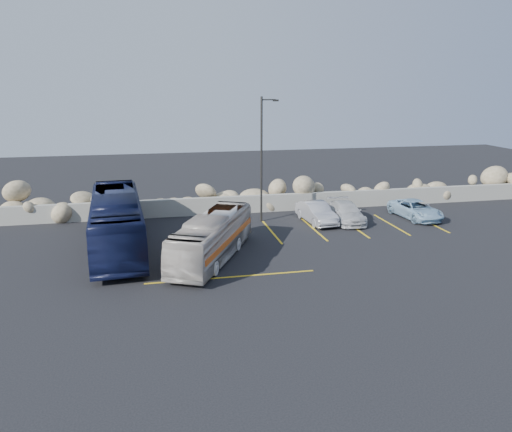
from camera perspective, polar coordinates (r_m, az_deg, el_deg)
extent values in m
plane|color=black|center=(23.47, -0.32, -6.98)|extent=(90.00, 90.00, 0.00)
cube|color=gray|center=(34.60, -4.34, 1.20)|extent=(60.00, 0.40, 1.20)
cube|color=gold|center=(29.71, -7.80, -2.37)|extent=(0.12, 5.00, 0.01)
cube|color=gold|center=(30.47, 1.81, -1.81)|extent=(0.12, 5.00, 0.01)
cube|color=gold|center=(31.20, 6.63, -1.50)|extent=(0.12, 5.00, 0.01)
cube|color=gold|center=(32.10, 11.04, -1.21)|extent=(0.12, 5.00, 0.01)
cube|color=gold|center=(33.18, 15.18, -0.94)|extent=(0.12, 5.00, 0.01)
cube|color=gold|center=(34.43, 19.04, -0.67)|extent=(0.12, 5.00, 0.01)
cube|color=gold|center=(23.48, -2.82, -6.97)|extent=(8.00, 0.12, 0.01)
cylinder|color=#2B2A26|center=(31.96, 0.62, 6.32)|extent=(0.14, 0.14, 8.00)
cylinder|color=#2B2A26|center=(31.72, 1.46, 13.15)|extent=(0.90, 0.08, 0.08)
cube|color=#2B2A26|center=(31.83, 2.26, 13.06)|extent=(0.35, 0.18, 0.12)
imported|color=beige|center=(25.55, -5.01, -2.45)|extent=(5.41, 8.29, 2.31)
imported|color=#0F1434|center=(27.97, -15.63, -0.65)|extent=(3.29, 11.09, 3.05)
imported|color=#AAA9AE|center=(32.58, 6.92, 0.40)|extent=(1.80, 4.19, 1.34)
imported|color=silver|center=(33.10, 10.28, 0.42)|extent=(2.12, 4.44, 1.25)
imported|color=#97BDD7|center=(35.09, 17.77, 0.72)|extent=(2.42, 4.51, 1.21)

